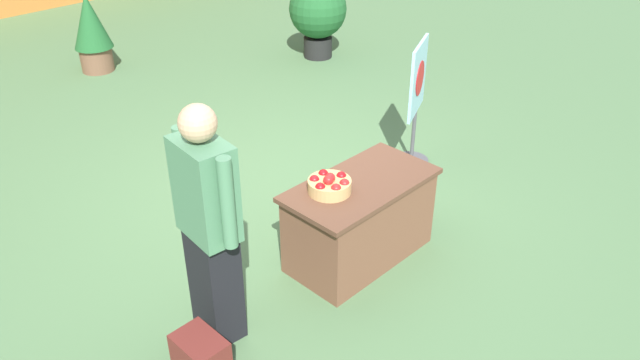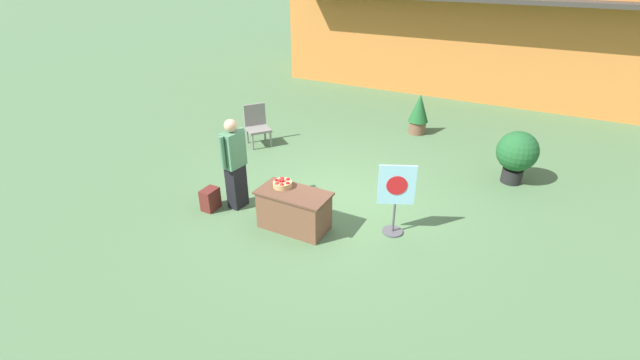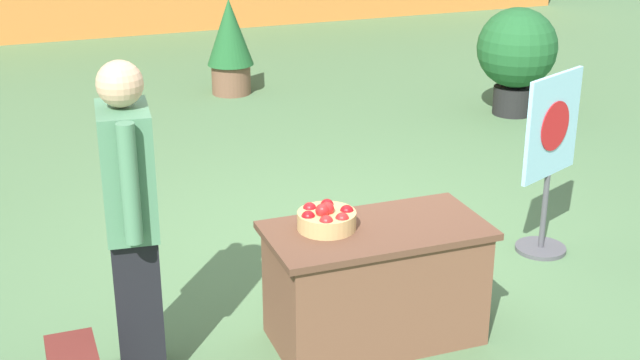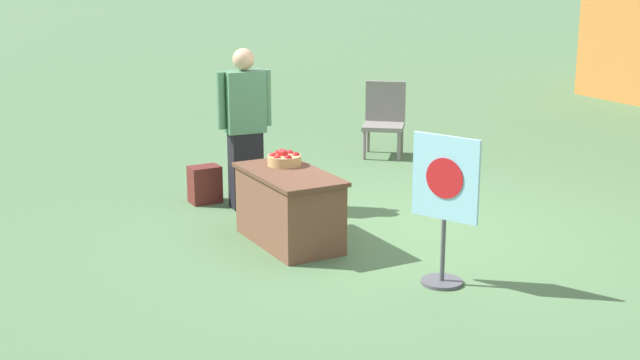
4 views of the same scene
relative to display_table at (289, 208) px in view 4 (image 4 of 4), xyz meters
The scene contains 7 objects.
ground_plane 1.23m from the display_table, 79.36° to the left, with size 120.00×120.00×0.00m, color #4C7047.
display_table is the anchor object (origin of this frame).
apple_basket 0.51m from the display_table, 163.07° to the left, with size 0.33×0.33×0.16m.
person_visitor 1.46m from the display_table, behind, with size 0.30×0.61×1.76m.
backpack 1.75m from the display_table, behind, with size 0.24×0.34×0.42m.
poster_board 1.77m from the display_table, 22.72° to the left, with size 0.58×0.36×1.30m.
patio_chair 4.01m from the display_table, 134.46° to the left, with size 0.77×0.77×1.01m.
Camera 4 is at (7.20, -4.82, 2.81)m, focal length 50.00 mm.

